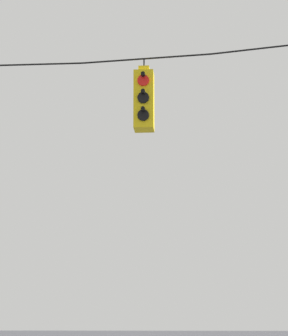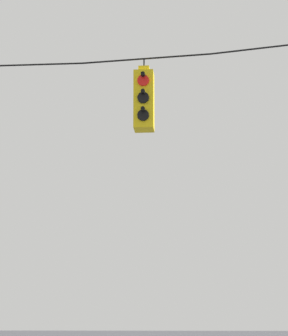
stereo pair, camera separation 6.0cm
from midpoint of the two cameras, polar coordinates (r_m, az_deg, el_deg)
span_wire at (r=12.08m, az=-10.95°, el=9.73°), size 15.93×0.03×0.65m
traffic_light_over_intersection at (r=11.38m, az=-0.15°, el=5.94°), size 0.34×0.46×1.29m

